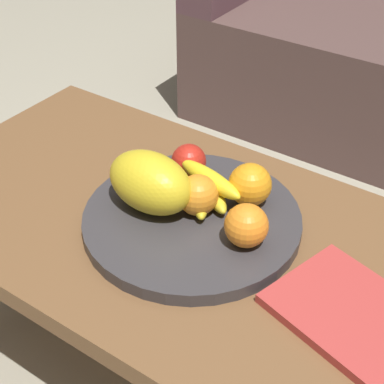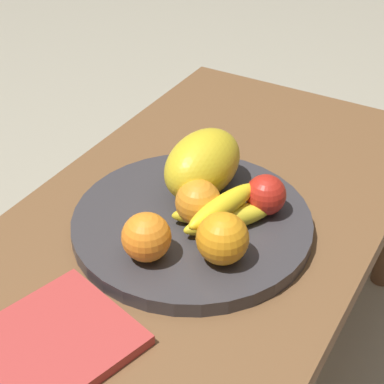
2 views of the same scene
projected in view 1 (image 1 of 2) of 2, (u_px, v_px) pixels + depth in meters
ground_plane at (196, 379)px, 1.31m from camera, size 8.00×8.00×0.00m
coffee_table at (197, 252)px, 1.08m from camera, size 1.16×0.57×0.43m
fruit_bowl at (192, 220)px, 1.06m from camera, size 0.39×0.39×0.03m
melon_large_front at (150, 182)px, 1.04m from camera, size 0.17×0.11×0.11m
orange_front at (250, 185)px, 1.05m from camera, size 0.08×0.08×0.08m
orange_left at (198, 195)px, 1.03m from camera, size 0.07×0.07×0.07m
orange_right at (245, 227)px, 0.97m from camera, size 0.07×0.07×0.07m
apple_front at (189, 161)px, 1.12m from camera, size 0.07×0.07×0.07m
banana_bunch at (207, 187)px, 1.07m from camera, size 0.15×0.15×0.06m
magazine at (358, 317)px, 0.88m from camera, size 0.29×0.24×0.02m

